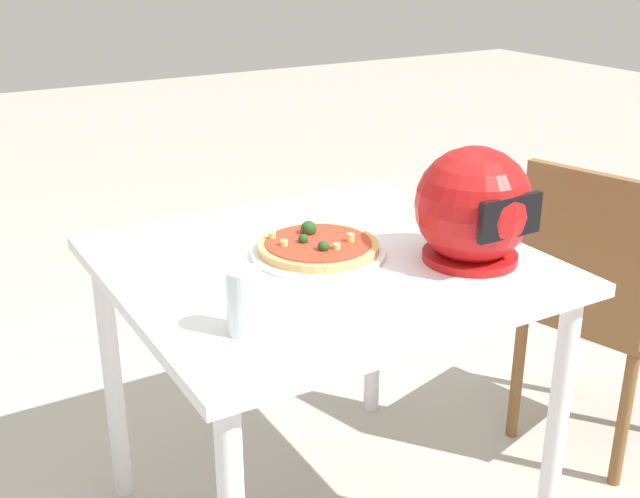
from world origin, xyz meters
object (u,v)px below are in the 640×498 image
at_px(dining_table, 322,297).
at_px(chair_side, 593,298).
at_px(drinking_glass, 244,301).
at_px(motorcycle_helmet, 474,208).
at_px(pizza, 318,245).

xyz_separation_m(dining_table, chair_side, (-0.84, 0.10, -0.16)).
relative_size(dining_table, drinking_glass, 7.43).
distance_m(drinking_glass, chair_side, 1.21).
height_order(dining_table, drinking_glass, drinking_glass).
bearing_deg(chair_side, motorcycle_helmet, 8.20).
relative_size(dining_table, pizza, 3.33).
bearing_deg(pizza, dining_table, 77.34).
xyz_separation_m(dining_table, motorcycle_helmet, (-0.30, 0.18, 0.23)).
height_order(pizza, motorcycle_helmet, motorcycle_helmet).
distance_m(pizza, chair_side, 0.89).
bearing_deg(pizza, drinking_glass, 40.52).
height_order(pizza, drinking_glass, drinking_glass).
bearing_deg(drinking_glass, chair_side, -173.01).
xyz_separation_m(drinking_glass, chair_side, (-1.16, -0.14, -0.32)).
distance_m(dining_table, chair_side, 0.87).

